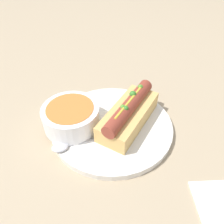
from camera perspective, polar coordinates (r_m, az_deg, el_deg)
name	(u,v)px	position (r m, az deg, el deg)	size (l,w,h in m)	color
ground_plane	(112,128)	(0.49, 0.00, -4.20)	(4.00, 4.00, 0.00)	tan
dinner_plate	(112,126)	(0.49, 0.00, -3.61)	(0.27, 0.27, 0.01)	white
hot_dog	(129,113)	(0.47, 4.41, -0.37)	(0.18, 0.08, 0.07)	#DBAD60
soup_bowl	(71,116)	(0.47, -10.62, -0.99)	(0.12, 0.12, 0.05)	white
spoon	(70,145)	(0.44, -10.79, -8.56)	(0.12, 0.11, 0.01)	#B7B7BC
napkin	(221,216)	(0.42, 26.64, -23.06)	(0.14, 0.13, 0.01)	white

